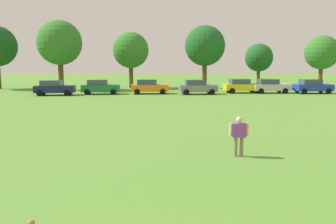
{
  "coord_description": "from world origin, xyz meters",
  "views": [
    {
      "loc": [
        1.29,
        -1.8,
        3.77
      ],
      "look_at": [
        2.32,
        9.93,
        2.06
      ],
      "focal_mm": 37.46,
      "sensor_mm": 36.0,
      "label": 1
    }
  ],
  "objects_px": {
    "parked_car_navy_0": "(54,88)",
    "parked_car_blue_6": "(312,86)",
    "tree_center_right": "(205,46)",
    "parked_car_green_1": "(100,87)",
    "parked_car_orange_2": "(149,86)",
    "adult_bystander": "(239,133)",
    "tree_left": "(60,43)",
    "parked_car_gray_3": "(197,87)",
    "tree_far_right": "(322,53)",
    "tree_center_left": "(131,50)",
    "parked_car_yellow_4": "(242,86)",
    "parked_car_silver_5": "(270,86)",
    "tree_right": "(259,58)"
  },
  "relations": [
    {
      "from": "adult_bystander",
      "to": "parked_car_navy_0",
      "type": "relative_size",
      "value": 0.37
    },
    {
      "from": "parked_car_orange_2",
      "to": "tree_center_left",
      "type": "xyz_separation_m",
      "value": [
        -2.21,
        9.18,
        4.44
      ]
    },
    {
      "from": "adult_bystander",
      "to": "tree_far_right",
      "type": "height_order",
      "value": "tree_far_right"
    },
    {
      "from": "tree_right",
      "to": "tree_far_right",
      "type": "height_order",
      "value": "tree_far_right"
    },
    {
      "from": "parked_car_yellow_4",
      "to": "tree_center_right",
      "type": "height_order",
      "value": "tree_center_right"
    },
    {
      "from": "parked_car_blue_6",
      "to": "tree_center_right",
      "type": "height_order",
      "value": "tree_center_right"
    },
    {
      "from": "parked_car_green_1",
      "to": "tree_center_right",
      "type": "xyz_separation_m",
      "value": [
        13.68,
        7.7,
        5.01
      ]
    },
    {
      "from": "tree_left",
      "to": "parked_car_blue_6",
      "type": "bearing_deg",
      "value": -14.72
    },
    {
      "from": "tree_right",
      "to": "parked_car_orange_2",
      "type": "bearing_deg",
      "value": -149.86
    },
    {
      "from": "parked_car_green_1",
      "to": "tree_far_right",
      "type": "distance_m",
      "value": 31.09
    },
    {
      "from": "adult_bystander",
      "to": "parked_car_navy_0",
      "type": "xyz_separation_m",
      "value": [
        -13.26,
        26.67,
        -0.1
      ]
    },
    {
      "from": "tree_right",
      "to": "parked_car_gray_3",
      "type": "bearing_deg",
      "value": -135.85
    },
    {
      "from": "parked_car_blue_6",
      "to": "tree_center_right",
      "type": "distance_m",
      "value": 15.19
    },
    {
      "from": "parked_car_yellow_4",
      "to": "tree_far_right",
      "type": "bearing_deg",
      "value": 26.02
    },
    {
      "from": "parked_car_silver_5",
      "to": "tree_right",
      "type": "xyz_separation_m",
      "value": [
        2.03,
        9.89,
        3.42
      ]
    },
    {
      "from": "tree_center_left",
      "to": "tree_right",
      "type": "height_order",
      "value": "tree_center_left"
    },
    {
      "from": "parked_car_navy_0",
      "to": "parked_car_orange_2",
      "type": "bearing_deg",
      "value": 4.76
    },
    {
      "from": "parked_car_green_1",
      "to": "adult_bystander",
      "type": "bearing_deg",
      "value": -73.29
    },
    {
      "from": "parked_car_navy_0",
      "to": "tree_left",
      "type": "height_order",
      "value": "tree_left"
    },
    {
      "from": "parked_car_green_1",
      "to": "tree_far_right",
      "type": "height_order",
      "value": "tree_far_right"
    },
    {
      "from": "parked_car_yellow_4",
      "to": "tree_center_right",
      "type": "distance_m",
      "value": 9.58
    },
    {
      "from": "parked_car_silver_5",
      "to": "parked_car_blue_6",
      "type": "distance_m",
      "value": 4.9
    },
    {
      "from": "adult_bystander",
      "to": "parked_car_orange_2",
      "type": "xyz_separation_m",
      "value": [
        -2.65,
        27.56,
        -0.1
      ]
    },
    {
      "from": "parked_car_silver_5",
      "to": "tree_far_right",
      "type": "distance_m",
      "value": 12.91
    },
    {
      "from": "parked_car_silver_5",
      "to": "tree_center_left",
      "type": "xyz_separation_m",
      "value": [
        -16.63,
        9.52,
        4.44
      ]
    },
    {
      "from": "parked_car_navy_0",
      "to": "parked_car_blue_6",
      "type": "distance_m",
      "value": 29.86
    },
    {
      "from": "tree_left",
      "to": "parked_car_green_1",
      "type": "bearing_deg",
      "value": -49.58
    },
    {
      "from": "parked_car_navy_0",
      "to": "tree_right",
      "type": "distance_m",
      "value": 29.2
    },
    {
      "from": "parked_car_yellow_4",
      "to": "tree_far_right",
      "type": "height_order",
      "value": "tree_far_right"
    },
    {
      "from": "parked_car_orange_2",
      "to": "tree_center_right",
      "type": "height_order",
      "value": "tree_center_right"
    },
    {
      "from": "parked_car_orange_2",
      "to": "tree_center_right",
      "type": "distance_m",
      "value": 12.23
    },
    {
      "from": "tree_center_right",
      "to": "tree_far_right",
      "type": "height_order",
      "value": "tree_center_right"
    },
    {
      "from": "parked_car_yellow_4",
      "to": "parked_car_blue_6",
      "type": "height_order",
      "value": "same"
    },
    {
      "from": "parked_car_navy_0",
      "to": "parked_car_blue_6",
      "type": "height_order",
      "value": "same"
    },
    {
      "from": "tree_center_right",
      "to": "parked_car_orange_2",
      "type": "bearing_deg",
      "value": -136.18
    },
    {
      "from": "tree_left",
      "to": "tree_center_left",
      "type": "relative_size",
      "value": 1.16
    },
    {
      "from": "parked_car_gray_3",
      "to": "parked_car_silver_5",
      "type": "bearing_deg",
      "value": 4.5
    },
    {
      "from": "tree_left",
      "to": "tree_center_right",
      "type": "distance_m",
      "value": 19.49
    },
    {
      "from": "adult_bystander",
      "to": "tree_center_left",
      "type": "relative_size",
      "value": 0.2
    },
    {
      "from": "parked_car_blue_6",
      "to": "tree_far_right",
      "type": "height_order",
      "value": "tree_far_right"
    },
    {
      "from": "adult_bystander",
      "to": "tree_left",
      "type": "bearing_deg",
      "value": 120.46
    },
    {
      "from": "parked_car_green_1",
      "to": "parked_car_silver_5",
      "type": "relative_size",
      "value": 1.0
    },
    {
      "from": "tree_center_right",
      "to": "tree_far_right",
      "type": "relative_size",
      "value": 1.18
    },
    {
      "from": "parked_car_orange_2",
      "to": "tree_far_right",
      "type": "bearing_deg",
      "value": 15.23
    },
    {
      "from": "parked_car_gray_3",
      "to": "tree_left",
      "type": "bearing_deg",
      "value": 155.15
    },
    {
      "from": "parked_car_blue_6",
      "to": "tree_left",
      "type": "xyz_separation_m",
      "value": [
        -30.66,
        8.05,
        5.3
      ]
    },
    {
      "from": "tree_far_right",
      "to": "parked_car_blue_6",
      "type": "bearing_deg",
      "value": -123.42
    },
    {
      "from": "parked_car_navy_0",
      "to": "tree_center_left",
      "type": "xyz_separation_m",
      "value": [
        8.41,
        10.07,
        4.44
      ]
    },
    {
      "from": "tree_center_right",
      "to": "adult_bystander",
      "type": "bearing_deg",
      "value": -98.71
    },
    {
      "from": "parked_car_green_1",
      "to": "tree_center_left",
      "type": "relative_size",
      "value": 0.55
    }
  ]
}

